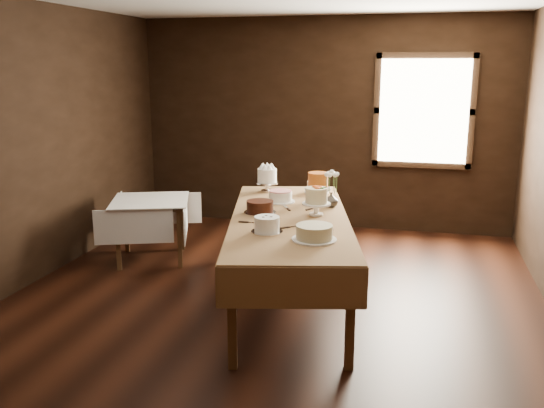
# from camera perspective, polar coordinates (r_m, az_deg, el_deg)

# --- Properties ---
(floor) EXTENTS (5.00, 6.00, 0.01)m
(floor) POSITION_cam_1_polar(r_m,az_deg,el_deg) (5.39, -0.53, -10.36)
(floor) COLOR black
(floor) RESTS_ON ground
(wall_back) EXTENTS (5.00, 0.02, 2.80)m
(wall_back) POSITION_cam_1_polar(r_m,az_deg,el_deg) (7.91, 4.98, 7.78)
(wall_back) COLOR black
(wall_back) RESTS_ON ground
(wall_front) EXTENTS (5.00, 0.02, 2.80)m
(wall_front) POSITION_cam_1_polar(r_m,az_deg,el_deg) (2.30, -19.91, -7.12)
(wall_front) COLOR black
(wall_front) RESTS_ON ground
(wall_left) EXTENTS (0.02, 6.00, 2.80)m
(wall_left) POSITION_cam_1_polar(r_m,az_deg,el_deg) (6.12, -23.96, 5.01)
(wall_left) COLOR black
(wall_left) RESTS_ON ground
(window) EXTENTS (1.10, 0.05, 1.30)m
(window) POSITION_cam_1_polar(r_m,az_deg,el_deg) (7.73, 14.60, 8.76)
(window) COLOR #FFEABF
(window) RESTS_ON wall_back
(display_table) EXTENTS (1.62, 2.85, 0.83)m
(display_table) POSITION_cam_1_polar(r_m,az_deg,el_deg) (5.33, 1.74, -1.86)
(display_table) COLOR #472C15
(display_table) RESTS_ON ground
(side_table) EXTENTS (1.07, 1.07, 0.70)m
(side_table) POSITION_cam_1_polar(r_m,az_deg,el_deg) (6.70, -11.79, -0.26)
(side_table) COLOR #472C15
(side_table) RESTS_ON ground
(cake_meringue) EXTENTS (0.25, 0.25, 0.27)m
(cake_meringue) POSITION_cam_1_polar(r_m,az_deg,el_deg) (6.32, -0.48, 2.28)
(cake_meringue) COLOR silver
(cake_meringue) RESTS_ON display_table
(cake_speckled) EXTENTS (0.26, 0.26, 0.12)m
(cake_speckled) POSITION_cam_1_polar(r_m,az_deg,el_deg) (6.30, 4.38, 1.62)
(cake_speckled) COLOR white
(cake_speckled) RESTS_ON display_table
(cake_lattice) EXTENTS (0.29, 0.29, 0.11)m
(cake_lattice) POSITION_cam_1_polar(r_m,az_deg,el_deg) (5.86, 0.83, 0.69)
(cake_lattice) COLOR white
(cake_lattice) RESTS_ON display_table
(cake_caramel) EXTENTS (0.28, 0.28, 0.31)m
(cake_caramel) POSITION_cam_1_polar(r_m,az_deg,el_deg) (5.89, 4.50, 1.51)
(cake_caramel) COLOR white
(cake_caramel) RESTS_ON display_table
(cake_chocolate) EXTENTS (0.30, 0.30, 0.12)m
(cake_chocolate) POSITION_cam_1_polar(r_m,az_deg,el_deg) (5.42, -1.19, -0.32)
(cake_chocolate) COLOR silver
(cake_chocolate) RESTS_ON display_table
(cake_flowers) EXTENTS (0.26, 0.26, 0.27)m
(cake_flowers) POSITION_cam_1_polar(r_m,az_deg,el_deg) (5.34, 4.35, 0.11)
(cake_flowers) COLOR white
(cake_flowers) RESTS_ON display_table
(cake_swirl) EXTENTS (0.28, 0.28, 0.13)m
(cake_swirl) POSITION_cam_1_polar(r_m,az_deg,el_deg) (4.79, -0.50, -2.07)
(cake_swirl) COLOR silver
(cake_swirl) RESTS_ON display_table
(cake_cream) EXTENTS (0.35, 0.35, 0.12)m
(cake_cream) POSITION_cam_1_polar(r_m,az_deg,el_deg) (4.60, 4.15, -2.84)
(cake_cream) COLOR white
(cake_cream) RESTS_ON display_table
(cake_server_a) EXTENTS (0.19, 0.18, 0.01)m
(cake_server_a) POSITION_cam_1_polar(r_m,az_deg,el_deg) (4.99, 2.46, -2.17)
(cake_server_a) COLOR silver
(cake_server_a) RESTS_ON display_table
(cake_server_b) EXTENTS (0.19, 0.19, 0.01)m
(cake_server_b) POSITION_cam_1_polar(r_m,az_deg,el_deg) (4.94, 5.46, -2.38)
(cake_server_b) COLOR silver
(cake_server_b) RESTS_ON display_table
(cake_server_c) EXTENTS (0.13, 0.23, 0.01)m
(cake_server_c) POSITION_cam_1_polar(r_m,az_deg,el_deg) (5.66, 1.35, -0.27)
(cake_server_c) COLOR silver
(cake_server_c) RESTS_ON display_table
(cake_server_d) EXTENTS (0.14, 0.22, 0.01)m
(cake_server_d) POSITION_cam_1_polar(r_m,az_deg,el_deg) (5.65, 4.44, -0.33)
(cake_server_d) COLOR silver
(cake_server_d) RESTS_ON display_table
(cake_server_e) EXTENTS (0.24, 0.04, 0.01)m
(cake_server_e) POSITION_cam_1_polar(r_m,az_deg,el_deg) (5.09, -1.46, -1.85)
(cake_server_e) COLOR silver
(cake_server_e) RESTS_ON display_table
(flower_vase) EXTENTS (0.17, 0.17, 0.14)m
(flower_vase) POSITION_cam_1_polar(r_m,az_deg,el_deg) (5.68, 5.80, 0.41)
(flower_vase) COLOR #2D2823
(flower_vase) RESTS_ON display_table
(flower_bouquet) EXTENTS (0.14, 0.14, 0.20)m
(flower_bouquet) POSITION_cam_1_polar(r_m,az_deg,el_deg) (5.64, 5.85, 2.30)
(flower_bouquet) COLOR white
(flower_bouquet) RESTS_ON flower_vase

